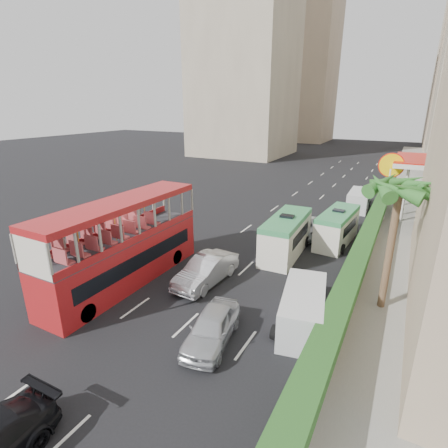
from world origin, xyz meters
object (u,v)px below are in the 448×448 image
Objects in this scene: van_asset at (304,235)px; panel_van_far at (359,200)px; minibus_far at (337,227)px; car_silver_lane_a at (206,282)px; panel_van_near at (303,309)px; minibus_near at (286,236)px; palm_tree at (390,249)px; shell_station at (430,189)px; car_silver_lane_b at (212,341)px; double_decker_bus at (124,243)px.

panel_van_far is (2.81, 9.97, 0.94)m from van_asset.
car_silver_lane_a is at bearing -113.88° from minibus_far.
minibus_far is 11.82m from panel_van_near.
minibus_near is at bearing -102.72° from panel_van_far.
shell_station is at bearing 83.40° from palm_tree.
car_silver_lane_a is at bearing -106.65° from panel_van_far.
panel_van_far is (2.68, 25.26, 0.94)m from car_silver_lane_b.
shell_station is (8.67, 25.47, 2.75)m from car_silver_lane_b.
double_decker_bus is 5.42m from car_silver_lane_a.
car_silver_lane_b is 0.76× the size of minibus_far.
panel_van_near is at bearing 32.69° from car_silver_lane_b.
double_decker_bus is 1.93× the size of minibus_far.
panel_van_far is at bearing 76.28° from minibus_near.
double_decker_bus reaches higher than car_silver_lane_a.
shell_station is at bearing 64.70° from minibus_far.
car_silver_lane_a is 0.78× the size of palm_tree.
shell_station is (6.16, 10.66, 1.49)m from minibus_far.
shell_station reaches higher than car_silver_lane_a.
minibus_far reaches higher than car_silver_lane_b.
car_silver_lane_a is at bearing -116.00° from minibus_near.
panel_van_far is at bearing 73.80° from car_silver_lane_b.
panel_van_near is 0.74× the size of palm_tree.
palm_tree reaches higher than panel_van_near.
palm_tree reaches higher than panel_van_far.
car_silver_lane_b is (3.04, -4.62, 0.00)m from car_silver_lane_a.
car_silver_lane_b is 15.08m from minibus_far.
minibus_near is 8.31m from palm_tree.
car_silver_lane_b is at bearing -90.83° from minibus_near.
palm_tree is at bearing 16.16° from double_decker_bus.
panel_van_far is (5.72, 20.64, 0.94)m from car_silver_lane_a.
minibus_near is 14.63m from panel_van_far.
minibus_near is 0.97× the size of palm_tree.
minibus_near reaches higher than car_silver_lane_b.
palm_tree reaches higher than shell_station.
panel_van_near is 23.16m from shell_station.
panel_van_near reaches higher than car_silver_lane_a.
car_silver_lane_a is at bearing -119.32° from shell_station.
palm_tree is (6.60, -8.81, 3.38)m from van_asset.
panel_van_far is at bearing -177.94° from shell_station.
palm_tree is 19.14m from shell_station.
van_asset is 2.97m from minibus_far.
van_asset is 1.06× the size of panel_van_far.
double_decker_bus is 11.09m from minibus_near.
car_silver_lane_a is 0.99× the size of van_asset.
double_decker_bus is at bearing -150.24° from car_silver_lane_a.
car_silver_lane_b is 0.92× the size of panel_van_far.
double_decker_bus is 2.54× the size of car_silver_lane_b.
palm_tree is (3.21, 3.45, 2.44)m from panel_van_near.
panel_van_far reaches higher than van_asset.
double_decker_bus is at bearing -114.88° from panel_van_far.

